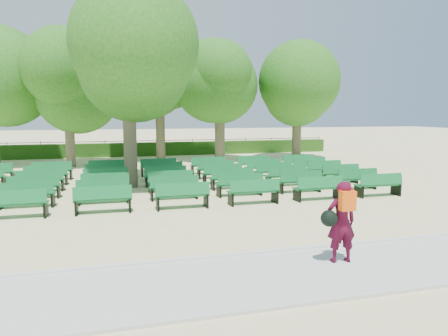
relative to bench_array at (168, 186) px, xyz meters
name	(u,v)px	position (x,y,z in m)	size (l,w,h in m)	color
ground	(182,196)	(0.31, -1.59, -0.09)	(120.00, 120.00, 0.00)	beige
paving	(248,280)	(0.31, -8.99, -0.06)	(30.00, 2.20, 0.06)	beige
curb	(231,256)	(0.31, -7.84, -0.04)	(30.00, 0.12, 0.10)	silver
hedge	(150,149)	(0.31, 12.41, 0.36)	(26.00, 0.70, 0.90)	#234B13
fence	(150,155)	(0.31, 12.81, -0.09)	(26.00, 0.10, 1.02)	black
tree_line	(156,163)	(0.31, 8.41, -0.09)	(21.80, 6.80, 7.04)	#2D6E1D
bench_array	(168,186)	(0.00, 0.00, 0.00)	(1.67, 0.59, 1.04)	#126A30
tree_among	(128,68)	(-1.36, 0.69, 4.53)	(4.74, 4.74, 6.77)	brown
person	(341,221)	(2.25, -8.71, 0.79)	(0.76, 0.47, 1.58)	#44091E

